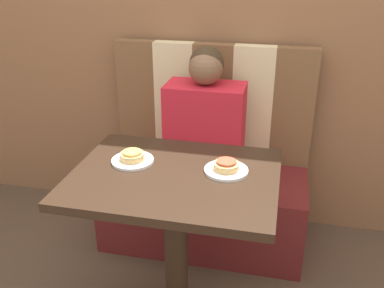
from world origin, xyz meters
name	(u,v)px	position (x,y,z in m)	size (l,w,h in m)	color
wall_back	(218,0)	(0.00, 0.93, 1.30)	(7.00, 0.05, 2.60)	brown
booth_seat	(204,206)	(0.00, 0.62, 0.21)	(1.11, 0.52, 0.43)	#5B1919
booth_backrest	(213,103)	(0.00, 0.84, 0.76)	(1.11, 0.08, 0.66)	brown
dining_table	(175,201)	(0.00, 0.00, 0.62)	(0.80, 0.63, 0.75)	black
person	(205,119)	(0.00, 0.62, 0.74)	(0.40, 0.22, 0.69)	red
plate_left	(133,161)	(-0.19, 0.06, 0.75)	(0.17, 0.17, 0.01)	white
plate_right	(226,170)	(0.19, 0.06, 0.75)	(0.17, 0.17, 0.01)	white
pizza_left	(132,156)	(-0.19, 0.06, 0.78)	(0.10, 0.10, 0.04)	tan
pizza_right	(226,165)	(0.19, 0.06, 0.78)	(0.10, 0.10, 0.04)	tan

